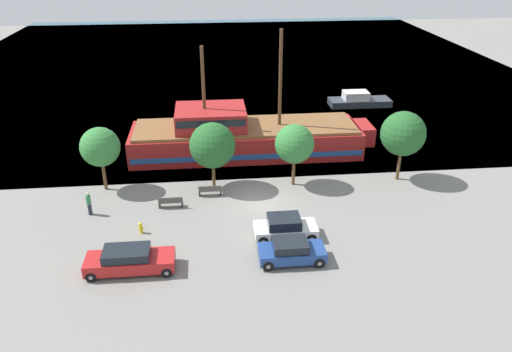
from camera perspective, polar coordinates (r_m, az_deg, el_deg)
The scene contains 15 objects.
ground_plane at distance 35.63m, azimuth 0.61°, elevation -3.13°, with size 160.00×160.00×0.00m, color gray.
water_surface at distance 76.98m, azimuth -3.10°, elevation 12.97°, with size 80.00×80.00×0.00m, color #33566B.
pirate_ship at distance 43.25m, azimuth -1.54°, elevation 4.56°, with size 20.87×5.74×10.54m.
moored_boat_dockside at distance 57.27m, azimuth 11.64°, elevation 8.47°, with size 6.77×2.42×1.60m.
parked_car_curb_front at distance 29.41m, azimuth 4.06°, elevation -8.58°, with size 3.86×1.80×1.38m.
parked_car_curb_mid at distance 31.53m, azimuth 3.34°, elevation -5.89°, with size 3.93×1.86×1.46m.
parked_car_curb_rear at distance 29.46m, azimuth -14.27°, elevation -9.29°, with size 4.99×1.84×1.45m.
fire_hydrant at distance 32.89m, azimuth -13.02°, elevation -5.74°, with size 0.42×0.25×0.76m.
bench_promenade_east at distance 36.57m, azimuth -5.27°, elevation -1.65°, with size 1.68×0.45×0.85m.
bench_promenade_west at distance 35.40m, azimuth -9.73°, elevation -2.94°, with size 1.69×0.45×0.85m.
pedestrian_walking_near at distance 35.70m, azimuth -18.55°, elevation -2.99°, with size 0.32×0.32×1.69m.
tree_row_east at distance 37.84m, azimuth -17.39°, elevation 3.18°, with size 2.88×2.88×4.87m.
tree_row_mideast at distance 36.60m, azimuth -5.00°, elevation 3.50°, with size 3.38×3.38×5.09m.
tree_row_midwest at distance 36.99m, azimuth 4.42°, elevation 3.67°, with size 2.93×2.93×4.81m.
tree_row_west at distance 39.16m, azimuth 16.46°, elevation 4.65°, with size 3.38×3.38×5.48m.
Camera 1 is at (-3.51, -30.91, 17.37)m, focal length 35.00 mm.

